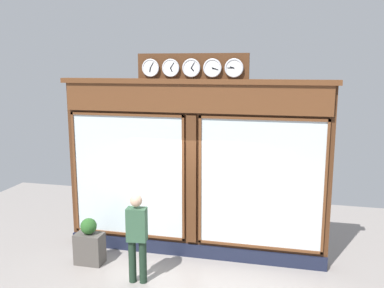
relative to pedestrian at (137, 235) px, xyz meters
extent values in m
cube|color=#4C2B16|center=(-0.73, -1.42, 0.88)|extent=(5.46, 0.30, 3.62)
cube|color=#191E33|center=(-0.73, -1.25, -0.79)|extent=(5.46, 0.08, 0.28)
cube|color=brown|center=(-0.73, -1.23, 2.40)|extent=(5.35, 0.08, 0.56)
cube|color=brown|center=(-0.73, -1.25, 2.74)|extent=(5.57, 0.20, 0.10)
cube|color=silver|center=(-2.12, -1.26, 0.75)|extent=(2.38, 0.02, 2.55)
cube|color=brown|center=(-2.12, -1.24, 2.05)|extent=(2.48, 0.04, 0.05)
cube|color=brown|center=(-2.12, -1.24, -0.56)|extent=(2.48, 0.04, 0.05)
cube|color=brown|center=(-3.34, -1.24, 0.75)|extent=(0.05, 0.04, 2.65)
cube|color=brown|center=(-0.90, -1.24, 0.75)|extent=(0.05, 0.04, 2.65)
cube|color=silver|center=(0.66, -1.26, 0.75)|extent=(2.38, 0.02, 2.55)
cube|color=brown|center=(0.66, -1.24, 2.05)|extent=(2.48, 0.04, 0.05)
cube|color=brown|center=(0.66, -1.24, -0.56)|extent=(2.48, 0.04, 0.05)
cube|color=brown|center=(1.88, -1.24, 0.75)|extent=(0.05, 0.04, 2.65)
cube|color=brown|center=(-0.55, -1.24, 0.75)|extent=(0.05, 0.04, 2.65)
cube|color=#4C2B16|center=(-0.73, -1.24, 0.75)|extent=(0.20, 0.10, 2.65)
cube|color=#4C2B16|center=(-0.73, -1.29, 2.99)|extent=(2.22, 0.06, 0.56)
cylinder|color=white|center=(-1.56, -1.21, 2.99)|extent=(0.29, 0.02, 0.29)
torus|color=silver|center=(-1.56, -1.21, 2.99)|extent=(0.36, 0.04, 0.36)
cube|color=black|center=(-1.52, -1.20, 3.01)|extent=(0.08, 0.01, 0.04)
cube|color=black|center=(-1.50, -1.20, 3.00)|extent=(0.12, 0.01, 0.01)
sphere|color=black|center=(-1.56, -1.20, 2.99)|extent=(0.02, 0.02, 0.02)
cylinder|color=white|center=(-1.14, -1.21, 2.99)|extent=(0.29, 0.02, 0.29)
torus|color=silver|center=(-1.14, -1.21, 2.99)|extent=(0.36, 0.04, 0.36)
cube|color=black|center=(-1.18, -1.20, 2.98)|extent=(0.08, 0.01, 0.04)
cube|color=black|center=(-1.20, -1.20, 2.98)|extent=(0.12, 0.01, 0.05)
sphere|color=black|center=(-1.14, -1.20, 2.99)|extent=(0.02, 0.02, 0.02)
cylinder|color=white|center=(-0.73, -1.21, 2.99)|extent=(0.29, 0.02, 0.29)
torus|color=silver|center=(-0.73, -1.21, 2.99)|extent=(0.36, 0.04, 0.36)
cube|color=black|center=(-0.76, -1.20, 2.96)|extent=(0.07, 0.01, 0.07)
cube|color=black|center=(-0.76, -1.20, 3.05)|extent=(0.08, 0.01, 0.11)
sphere|color=black|center=(-0.73, -1.20, 2.99)|extent=(0.02, 0.02, 0.02)
cylinder|color=white|center=(-0.31, -1.21, 2.99)|extent=(0.29, 0.02, 0.29)
torus|color=silver|center=(-0.31, -1.21, 2.99)|extent=(0.35, 0.03, 0.35)
cube|color=black|center=(-0.33, -1.20, 2.96)|extent=(0.05, 0.01, 0.08)
cube|color=black|center=(-0.35, -1.20, 3.05)|extent=(0.08, 0.01, 0.11)
sphere|color=black|center=(-0.31, -1.20, 2.99)|extent=(0.02, 0.02, 0.02)
cylinder|color=white|center=(0.10, -1.21, 2.99)|extent=(0.29, 0.02, 0.29)
torus|color=silver|center=(0.10, -1.21, 2.99)|extent=(0.35, 0.04, 0.35)
cube|color=black|center=(0.11, -1.20, 2.96)|extent=(0.03, 0.01, 0.08)
cube|color=black|center=(0.07, -1.20, 3.05)|extent=(0.07, 0.01, 0.11)
sphere|color=black|center=(0.10, -1.20, 2.99)|extent=(0.02, 0.02, 0.02)
cylinder|color=#1C2F21|center=(0.10, 0.01, -0.52)|extent=(0.14, 0.14, 0.82)
cylinder|color=#1C2F21|center=(-0.10, -0.01, -0.52)|extent=(0.14, 0.14, 0.82)
cube|color=#33563D|center=(0.00, 0.00, 0.20)|extent=(0.38, 0.26, 0.62)
sphere|color=tan|center=(0.00, 0.00, 0.65)|extent=(0.22, 0.22, 0.22)
cube|color=#4C4742|center=(1.22, -0.49, -0.61)|extent=(0.56, 0.36, 0.63)
sphere|color=#285623|center=(1.22, -0.49, -0.14)|extent=(0.33, 0.33, 0.33)
camera|label=1|loc=(-2.66, 6.82, 3.05)|focal=39.48mm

